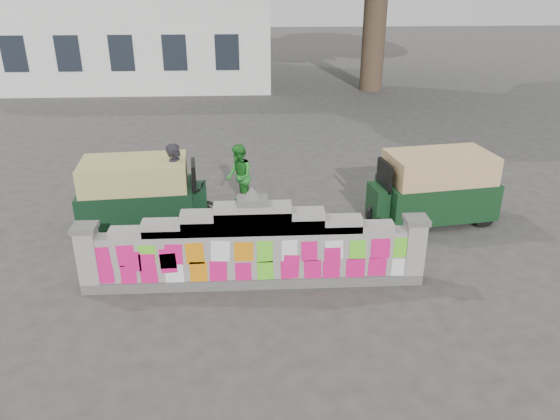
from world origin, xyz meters
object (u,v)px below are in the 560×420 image
Objects in this scene: cyclist_rider at (179,191)px; pedestrian at (239,177)px; cyclist_bike at (180,205)px; rickshaw_left at (140,193)px; rickshaw_right at (434,186)px.

cyclist_rider reaches higher than pedestrian.
cyclist_bike is 1.12× the size of cyclist_rider.
cyclist_bike is 0.93m from rickshaw_left.
rickshaw_right is at bearing -80.71° from cyclist_rider.
cyclist_bike is at bearing -62.32° from pedestrian.
cyclist_rider is 5.94m from rickshaw_right.
cyclist_rider is at bearing -8.52° from rickshaw_right.
cyclist_bike is 0.36m from cyclist_rider.
rickshaw_left is 0.98× the size of rickshaw_right.
cyclist_bike is at bearing -3.50° from rickshaw_left.
cyclist_rider is at bearing 0.00° from cyclist_bike.
pedestrian is at bearing -43.25° from cyclist_rider.
pedestrian is at bearing 20.33° from rickshaw_left.
cyclist_rider is 1.72m from pedestrian.
rickshaw_left is (-2.24, -1.06, 0.04)m from pedestrian.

